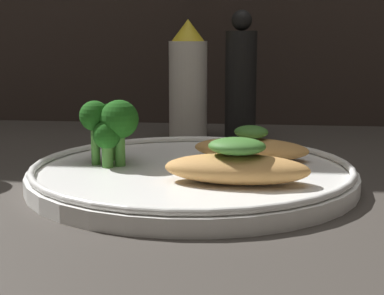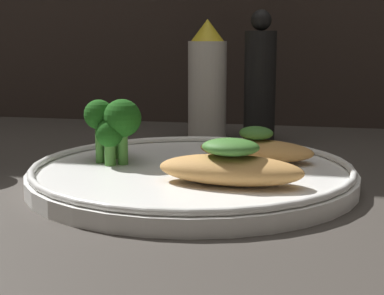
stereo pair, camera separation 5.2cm
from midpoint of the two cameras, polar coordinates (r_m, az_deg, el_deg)
name	(u,v)px [view 2 (the right image)]	position (r cm, az deg, el deg)	size (l,w,h in cm)	color
ground_plane	(192,190)	(53.30, 2.82, -4.15)	(180.00, 180.00, 1.00)	#3D3833
plate	(192,174)	(52.94, 2.84, -2.59)	(29.38, 29.38, 2.00)	white
grilled_meat_front	(230,167)	(47.49, 6.91, -1.88)	(12.14, 5.52, 3.77)	tan
grilled_meat_middle	(256,149)	(56.82, 8.84, -0.14)	(11.84, 6.66, 3.34)	tan
broccoli_bunch	(114,123)	(55.38, -4.88, 2.41)	(5.56, 6.51, 6.12)	#4C8E38
sauce_bottle	(207,82)	(76.04, 3.48, 6.32)	(4.95, 4.95, 15.30)	white
pepper_grinder	(260,82)	(75.29, 8.61, 6.32)	(3.99, 3.99, 16.41)	black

